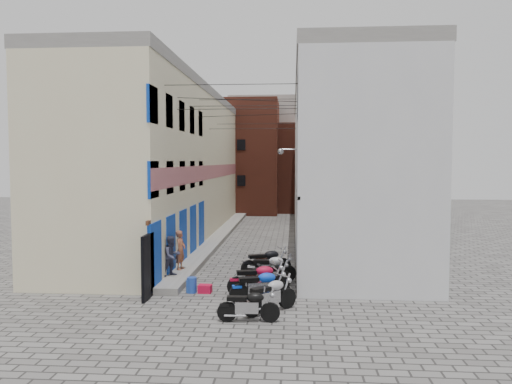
% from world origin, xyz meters
% --- Properties ---
extents(ground, '(90.00, 90.00, 0.00)m').
position_xyz_m(ground, '(0.00, 0.00, 0.00)').
color(ground, '#595654').
rests_on(ground, ground).
extents(plinth, '(0.90, 26.00, 0.25)m').
position_xyz_m(plinth, '(-2.05, 13.00, 0.12)').
color(plinth, gray).
rests_on(plinth, ground).
extents(building_left, '(5.10, 27.00, 9.00)m').
position_xyz_m(building_left, '(-4.98, 12.95, 4.50)').
color(building_left, beige).
rests_on(building_left, ground).
extents(building_right, '(5.94, 26.00, 9.00)m').
position_xyz_m(building_right, '(5.00, 13.00, 4.51)').
color(building_right, silver).
rests_on(building_right, ground).
extents(building_far_brick_left, '(6.00, 6.00, 10.00)m').
position_xyz_m(building_far_brick_left, '(-2.00, 28.00, 5.00)').
color(building_far_brick_left, maroon).
rests_on(building_far_brick_left, ground).
extents(building_far_brick_right, '(5.00, 6.00, 8.00)m').
position_xyz_m(building_far_brick_right, '(3.00, 30.00, 4.00)').
color(building_far_brick_right, maroon).
rests_on(building_far_brick_right, ground).
extents(building_far_concrete, '(8.00, 5.00, 11.00)m').
position_xyz_m(building_far_concrete, '(0.00, 34.00, 5.50)').
color(building_far_concrete, gray).
rests_on(building_far_concrete, ground).
extents(far_shopfront, '(2.00, 0.30, 2.40)m').
position_xyz_m(far_shopfront, '(0.00, 25.20, 1.20)').
color(far_shopfront, black).
rests_on(far_shopfront, ground).
extents(overhead_wires, '(5.80, 13.02, 1.32)m').
position_xyz_m(overhead_wires, '(0.00, 7.64, 7.12)').
color(overhead_wires, black).
rests_on(overhead_wires, ground).
extents(motorcycle_a, '(1.84, 0.65, 1.06)m').
position_xyz_m(motorcycle_a, '(1.08, -2.56, 0.53)').
color(motorcycle_a, black).
rests_on(motorcycle_a, ground).
extents(motorcycle_b, '(1.94, 1.86, 1.18)m').
position_xyz_m(motorcycle_b, '(1.66, -1.63, 0.59)').
color(motorcycle_b, '#A1A0A4').
rests_on(motorcycle_b, ground).
extents(motorcycle_c, '(2.17, 1.20, 1.20)m').
position_xyz_m(motorcycle_c, '(1.29, -0.53, 0.60)').
color(motorcycle_c, blue).
rests_on(motorcycle_c, ground).
extents(motorcycle_d, '(2.25, 1.14, 1.25)m').
position_xyz_m(motorcycle_d, '(1.15, 0.30, 0.62)').
color(motorcycle_d, '#A80C2D').
rests_on(motorcycle_d, ground).
extents(motorcycle_e, '(1.91, 1.23, 1.06)m').
position_xyz_m(motorcycle_e, '(1.48, 1.40, 0.53)').
color(motorcycle_e, black).
rests_on(motorcycle_e, ground).
extents(motorcycle_f, '(1.99, 0.66, 1.15)m').
position_xyz_m(motorcycle_f, '(1.49, 2.46, 0.57)').
color(motorcycle_f, '#B5B5BA').
rests_on(motorcycle_f, ground).
extents(motorcycle_g, '(2.23, 1.42, 1.23)m').
position_xyz_m(motorcycle_g, '(1.27, 3.33, 0.62)').
color(motorcycle_g, black).
rests_on(motorcycle_g, ground).
extents(person_a, '(0.47, 0.63, 1.59)m').
position_xyz_m(person_a, '(-2.20, 3.08, 1.05)').
color(person_a, '#955136').
rests_on(person_a, plinth).
extents(person_b, '(0.93, 0.95, 1.54)m').
position_xyz_m(person_b, '(-2.27, 1.94, 1.02)').
color(person_b, '#363851').
rests_on(person_b, plinth).
extents(water_jug_near, '(0.37, 0.37, 0.54)m').
position_xyz_m(water_jug_near, '(-1.21, 0.50, 0.27)').
color(water_jug_near, '#2347AF').
rests_on(water_jug_near, ground).
extents(water_jug_far, '(0.39, 0.39, 0.46)m').
position_xyz_m(water_jug_far, '(-1.27, 0.50, 0.23)').
color(water_jug_far, blue).
rests_on(water_jug_far, ground).
extents(red_crate, '(0.48, 0.38, 0.29)m').
position_xyz_m(red_crate, '(-0.74, 0.50, 0.14)').
color(red_crate, red).
rests_on(red_crate, ground).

